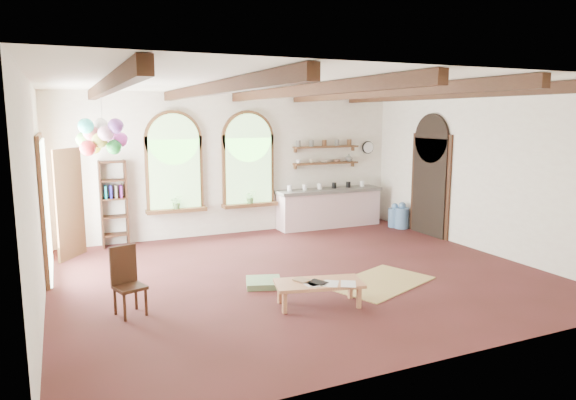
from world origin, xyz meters
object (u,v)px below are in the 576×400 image
side_chair (130,295)px  kitchen_counter (329,207)px  balloon_cluster (103,137)px  coffee_table (319,285)px

side_chair → kitchen_counter: bearing=36.7°
balloon_cluster → coffee_table: bearing=-50.6°
coffee_table → balloon_cluster: (-2.57, 3.13, 2.02)m
coffee_table → side_chair: side_chair is taller
side_chair → coffee_table: bearing=-16.7°
coffee_table → side_chair: bearing=163.3°
coffee_table → balloon_cluster: balloon_cluster is taller
kitchen_counter → balloon_cluster: balloon_cluster is taller
kitchen_counter → balloon_cluster: 5.79m
coffee_table → side_chair: (-2.52, 0.76, -0.04)m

